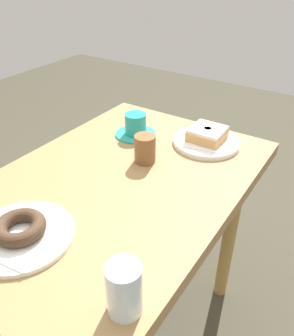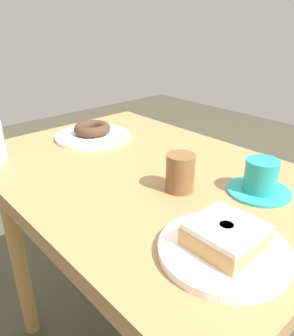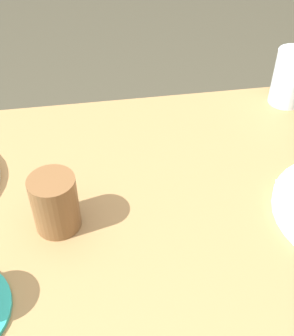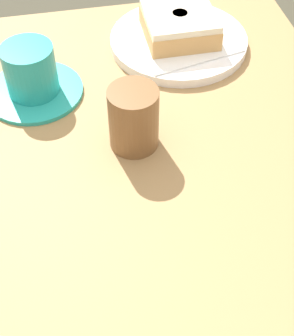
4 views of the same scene
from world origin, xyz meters
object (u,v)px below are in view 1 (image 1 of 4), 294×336
Objects in this scene: plate_chocolate_ring at (22,235)px; donut_glazed_square at (207,134)px; plate_glazed_square at (206,142)px; coffee_cup at (136,126)px; donut_chocolate_ring at (20,227)px; water_glass at (124,289)px; sugar_jar at (145,149)px.

donut_glazed_square reaches higher than plate_chocolate_ring.
plate_glazed_square is 0.24m from coffee_cup.
coffee_cup is (0.07, -0.22, -0.00)m from donut_glazed_square.
donut_chocolate_ring is 0.29m from water_glass.
coffee_cup is at bearing -172.36° from donut_chocolate_ring.
sugar_jar reaches higher than plate_glazed_square.
plate_glazed_square is (-0.60, 0.15, 0.00)m from plate_chocolate_ring.
donut_glazed_square is at bearing 107.74° from coffee_cup.
plate_glazed_square is at bearing 165.80° from plate_chocolate_ring.
sugar_jar is (-0.43, -0.24, -0.01)m from water_glass.
donut_chocolate_ring is at bearing -6.56° from sugar_jar.
donut_glazed_square is at bearing 165.80° from donut_chocolate_ring.
plate_glazed_square is 0.64m from water_glass.
donut_glazed_square is at bearing -167.45° from water_glass.
plate_chocolate_ring is at bearing -6.56° from sugar_jar.
plate_chocolate_ring is 0.29m from water_glass.
donut_chocolate_ring is at bearing -14.20° from plate_glazed_square.
donut_chocolate_ring is at bearing -14.20° from donut_glazed_square.
donut_chocolate_ring is (0.00, 0.00, 0.02)m from plate_chocolate_ring.
donut_glazed_square is 0.23m from coffee_cup.
plate_chocolate_ring is at bearing -93.43° from water_glass.
donut_chocolate_ring is 0.54m from coffee_cup.
water_glass is (0.62, 0.14, 0.02)m from donut_glazed_square.
sugar_jar is at bearing -28.61° from plate_glazed_square.
sugar_jar is (0.19, -0.11, 0.00)m from donut_glazed_square.
coffee_cup is 1.62× the size of sugar_jar.
sugar_jar is at bearing 173.44° from donut_chocolate_ring.
sugar_jar is at bearing -28.61° from donut_glazed_square.
water_glass reaches higher than plate_glazed_square.
plate_glazed_square is at bearing 165.80° from donut_chocolate_ring.
plate_glazed_square is at bearing 107.74° from coffee_cup.
sugar_jar reaches higher than coffee_cup.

